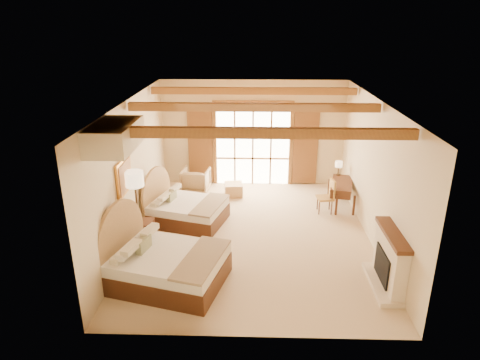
{
  "coord_description": "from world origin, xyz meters",
  "views": [
    {
      "loc": [
        -0.02,
        -9.11,
        4.85
      ],
      "look_at": [
        -0.29,
        0.2,
        1.33
      ],
      "focal_mm": 32.0,
      "sensor_mm": 36.0,
      "label": 1
    }
  ],
  "objects_px": {
    "nightstand": "(144,232)",
    "armchair": "(196,181)",
    "bed_near": "(160,263)",
    "bed_far": "(182,209)",
    "desk": "(341,193)"
  },
  "relations": [
    {
      "from": "bed_near",
      "to": "armchair",
      "type": "height_order",
      "value": "bed_near"
    },
    {
      "from": "desk",
      "to": "bed_near",
      "type": "bearing_deg",
      "value": -124.24
    },
    {
      "from": "desk",
      "to": "bed_far",
      "type": "bearing_deg",
      "value": -151.39
    },
    {
      "from": "bed_far",
      "to": "armchair",
      "type": "relative_size",
      "value": 2.74
    },
    {
      "from": "bed_far",
      "to": "nightstand",
      "type": "bearing_deg",
      "value": -107.34
    },
    {
      "from": "bed_far",
      "to": "nightstand",
      "type": "xyz_separation_m",
      "value": [
        -0.72,
        -1.09,
        -0.1
      ]
    },
    {
      "from": "bed_far",
      "to": "desk",
      "type": "xyz_separation_m",
      "value": [
        4.21,
        1.11,
        0.01
      ]
    },
    {
      "from": "nightstand",
      "to": "desk",
      "type": "bearing_deg",
      "value": 24.03
    },
    {
      "from": "armchair",
      "to": "desk",
      "type": "relative_size",
      "value": 0.58
    },
    {
      "from": "armchair",
      "to": "desk",
      "type": "xyz_separation_m",
      "value": [
        4.11,
        -0.87,
        0.01
      ]
    },
    {
      "from": "desk",
      "to": "armchair",
      "type": "bearing_deg",
      "value": -178.15
    },
    {
      "from": "bed_near",
      "to": "nightstand",
      "type": "distance_m",
      "value": 1.75
    },
    {
      "from": "nightstand",
      "to": "armchair",
      "type": "height_order",
      "value": "armchair"
    },
    {
      "from": "armchair",
      "to": "desk",
      "type": "distance_m",
      "value": 4.21
    },
    {
      "from": "nightstand",
      "to": "armchair",
      "type": "relative_size",
      "value": 0.67
    }
  ]
}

